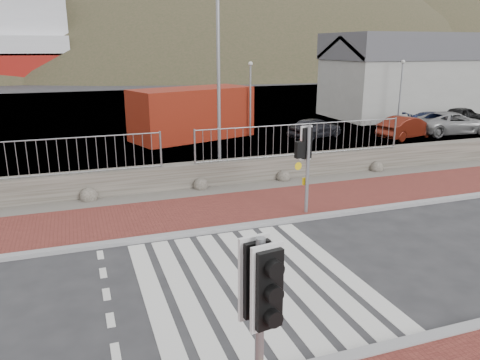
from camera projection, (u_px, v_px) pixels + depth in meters
name	position (u px, v px, depth m)	size (l,w,h in m)	color
ground	(251.00, 282.00, 10.14)	(220.00, 220.00, 0.00)	#28282B
sidewalk_far	(198.00, 213.00, 14.20)	(40.00, 3.00, 0.08)	brown
kerb_far	(212.00, 230.00, 12.84)	(40.00, 0.25, 0.12)	gray
zebra_crossing	(251.00, 282.00, 10.14)	(4.62, 5.60, 0.01)	silver
gravel_strip	(184.00, 194.00, 16.02)	(40.00, 1.50, 0.06)	#59544C
stone_wall	(178.00, 177.00, 16.63)	(40.00, 0.60, 0.90)	#4D483F
railing	(178.00, 140.00, 16.11)	(18.07, 0.07, 1.22)	gray
quay	(120.00, 114.00, 35.41)	(120.00, 40.00, 0.50)	#4C4C4F
water	(95.00, 82.00, 67.11)	(220.00, 50.00, 0.05)	#3F4C54
harbor_building	(412.00, 75.00, 33.79)	(12.20, 6.20, 5.80)	#9E9E99
hills_backdrop	(132.00, 184.00, 98.28)	(254.00, 90.00, 100.00)	#323520
traffic_signal_near	(260.00, 299.00, 5.49)	(0.44, 0.30, 2.84)	gray
traffic_signal_far	(307.00, 151.00, 13.65)	(0.66, 0.29, 2.72)	gray
streetlight	(222.00, 70.00, 16.93)	(1.51, 0.59, 7.28)	gray
shipping_container	(192.00, 113.00, 25.63)	(6.57, 2.74, 2.74)	maroon
car_a	(315.00, 128.00, 25.91)	(1.35, 3.35, 1.14)	black
car_b	(407.00, 127.00, 25.82)	(1.29, 3.71, 1.22)	#56160C
car_c	(437.00, 122.00, 27.90)	(1.61, 3.95, 1.15)	#141D40
car_d	(452.00, 123.00, 27.00)	(2.13, 4.63, 1.29)	gray
car_e	(463.00, 116.00, 30.26)	(1.39, 3.45, 1.18)	black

